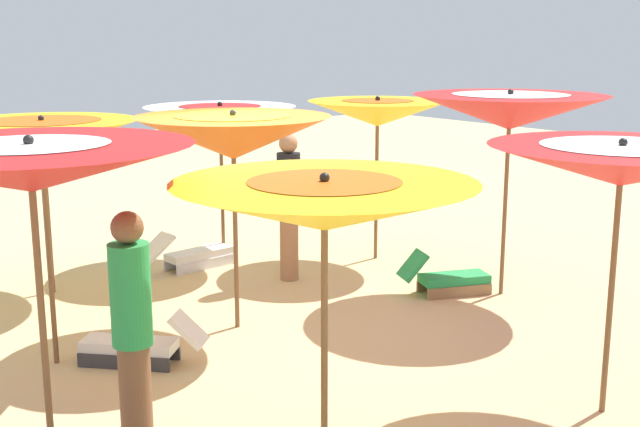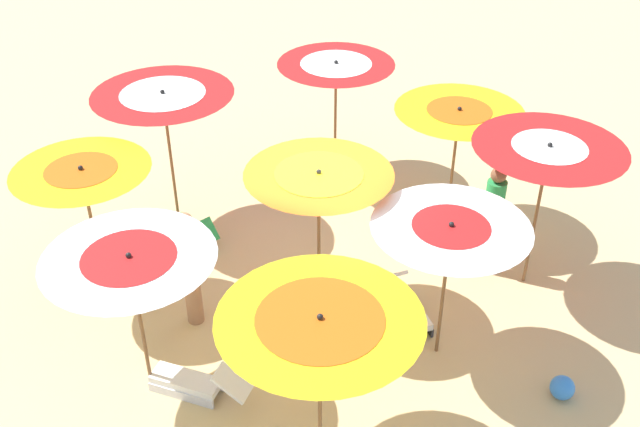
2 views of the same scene
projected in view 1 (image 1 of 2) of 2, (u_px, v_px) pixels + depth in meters
The scene contains 15 objects.
ground at pixel (269, 333), 8.75m from camera, with size 36.49×36.49×0.04m, color #D1B57F.
beach_umbrella_0 at pixel (621, 165), 6.43m from camera, with size 2.11×2.11×2.31m.
beach_umbrella_1 at pixel (510, 111), 9.54m from camera, with size 2.27×2.27×2.49m.
beach_umbrella_2 at pixel (377, 113), 11.18m from camera, with size 1.92×1.92×2.29m.
beach_umbrella_3 at pixel (325, 206), 5.51m from camera, with size 2.09×2.09×2.20m.
beach_umbrella_4 at pixel (233, 136), 8.43m from camera, with size 2.04×2.04×2.35m.
beach_umbrella_5 at pixel (220, 118), 11.13m from camera, with size 2.08×2.08×2.22m.
beach_umbrella_6 at pixel (30, 168), 5.36m from camera, with size 2.17×2.17×2.46m.
beach_umbrella_7 at pixel (42, 163), 7.48m from camera, with size 2.03×2.03×2.19m.
beach_umbrella_8 at pixel (42, 136), 9.67m from camera, with size 2.26×2.26×2.18m.
lounger_0 at pixel (138, 345), 7.83m from camera, with size 1.07×1.11×0.53m.
lounger_1 at pixel (192, 254), 11.05m from camera, with size 1.40×0.45×0.56m.
lounger_2 at pixel (448, 278), 9.97m from camera, with size 1.17×0.77×0.57m.
beachgoer_0 at pixel (289, 203), 10.40m from camera, with size 0.30×0.30×1.89m.
beachgoer_1 at pixel (132, 329), 5.98m from camera, with size 0.30×0.30×1.88m.
Camera 1 is at (4.68, 6.85, 3.10)m, focal length 45.84 mm.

